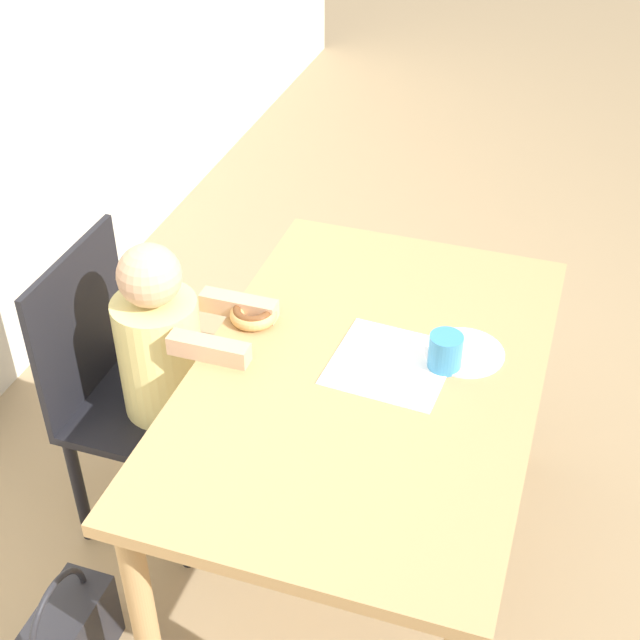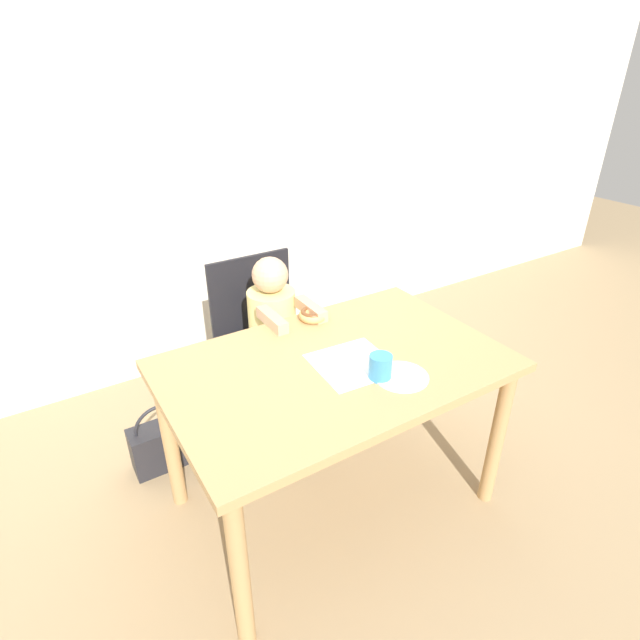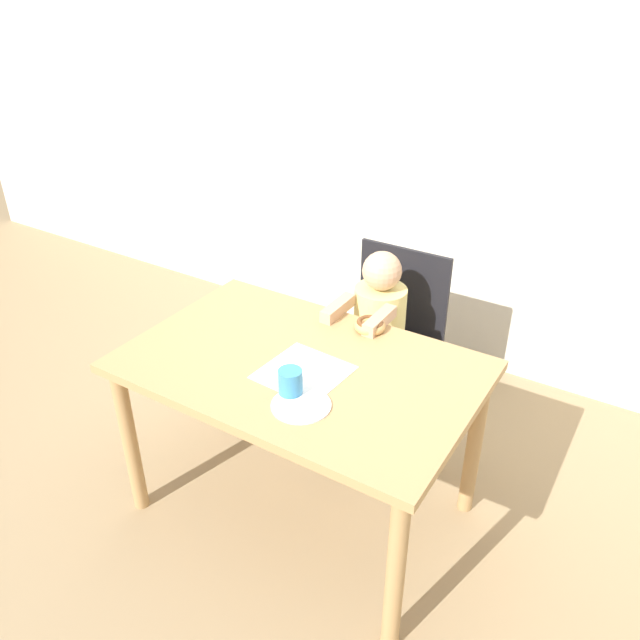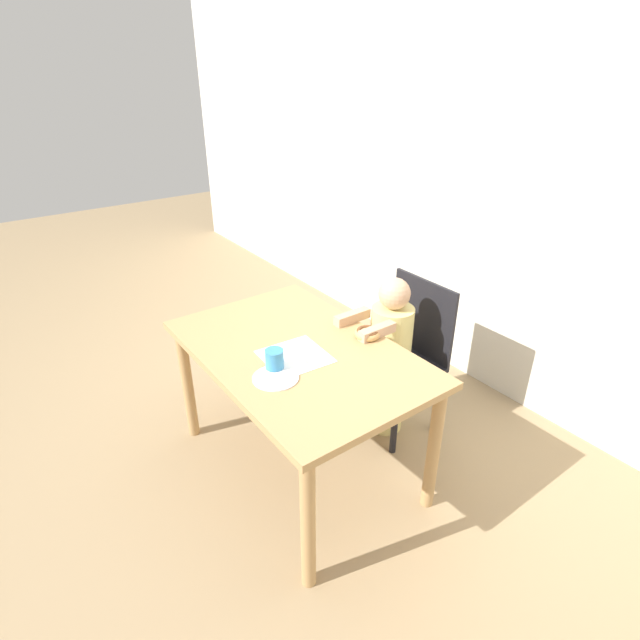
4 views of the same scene
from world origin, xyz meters
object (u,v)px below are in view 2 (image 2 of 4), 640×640
child_figure (274,347)px  donut (313,314)px  cup (380,367)px  handbag (164,443)px  chair (263,341)px

child_figure → donut: (0.08, -0.24, 0.26)m
child_figure → cup: child_figure is taller
child_figure → donut: 0.36m
child_figure → handbag: 0.69m
chair → handbag: bearing=-171.2°
child_figure → handbag: (-0.59, 0.03, -0.36)m
chair → handbag: size_ratio=2.55×
child_figure → donut: size_ratio=7.61×
donut → handbag: (-0.66, 0.27, -0.62)m
child_figure → chair: bearing=90.0°
cup → child_figure: bearing=93.7°
chair → child_figure: (0.00, -0.12, 0.03)m
donut → handbag: 0.95m
donut → handbag: donut is taller
handbag → child_figure: bearing=-2.9°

